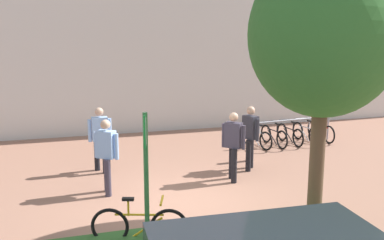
{
  "coord_description": "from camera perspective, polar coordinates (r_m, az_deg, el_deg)",
  "views": [
    {
      "loc": [
        -2.37,
        -8.42,
        3.56
      ],
      "look_at": [
        0.78,
        2.15,
        1.39
      ],
      "focal_mm": 40.5,
      "sensor_mm": 36.0,
      "label": 1
    }
  ],
  "objects": [
    {
      "name": "tree_sidewalk",
      "position": [
        8.15,
        17.0,
        10.61
      ],
      "size": [
        2.71,
        2.71,
        5.06
      ],
      "color": "brown",
      "rests_on": "ground"
    },
    {
      "name": "bike_at_sign",
      "position": [
        7.68,
        -6.91,
        -13.66
      ],
      "size": [
        1.62,
        0.61,
        0.86
      ],
      "color": "black",
      "rests_on": "ground"
    },
    {
      "name": "person_suited_dark",
      "position": [
        11.57,
        7.68,
        -1.81
      ],
      "size": [
        0.37,
        0.57,
        1.72
      ],
      "color": "black",
      "rests_on": "ground"
    },
    {
      "name": "person_suited_navy",
      "position": [
        10.64,
        5.46,
        -2.91
      ],
      "size": [
        0.46,
        0.47,
        1.72
      ],
      "color": "black",
      "rests_on": "ground"
    },
    {
      "name": "ground_plane",
      "position": [
        9.44,
        -0.81,
        -10.99
      ],
      "size": [
        60.0,
        60.0,
        0.0
      ],
      "primitive_type": "plane",
      "color": "#936651"
    },
    {
      "name": "person_shirt_white",
      "position": [
        9.9,
        -11.2,
        -4.15
      ],
      "size": [
        0.51,
        0.46,
        1.72
      ],
      "color": "#383342",
      "rests_on": "ground"
    },
    {
      "name": "parking_sign_post",
      "position": [
        7.05,
        -6.09,
        -5.52
      ],
      "size": [
        0.12,
        0.36,
        2.36
      ],
      "color": "#2D7238",
      "rests_on": "ground"
    },
    {
      "name": "bollard_steel",
      "position": [
        12.49,
        7.73,
        -3.36
      ],
      "size": [
        0.16,
        0.16,
        0.9
      ],
      "primitive_type": "cylinder",
      "color": "#ADADB2",
      "rests_on": "ground"
    },
    {
      "name": "bike_rack_cluster",
      "position": [
        14.69,
        12.75,
        -1.76
      ],
      "size": [
        3.19,
        1.75,
        0.83
      ],
      "color": "#99999E",
      "rests_on": "ground"
    },
    {
      "name": "person_shirt_blue",
      "position": [
        11.53,
        -12.01,
        -2.0
      ],
      "size": [
        0.61,
        0.45,
        1.72
      ],
      "color": "black",
      "rests_on": "ground"
    }
  ]
}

